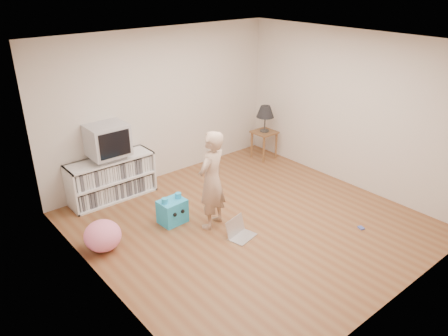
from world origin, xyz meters
name	(u,v)px	position (x,y,z in m)	size (l,w,h in m)	color
ground	(249,223)	(0.00, 0.00, 0.00)	(4.50, 4.50, 0.00)	brown
walls	(252,141)	(0.00, 0.00, 1.30)	(4.52, 4.52, 2.60)	beige
ceiling	(255,43)	(0.00, 0.00, 2.60)	(4.50, 4.50, 0.01)	white
media_unit	(111,178)	(-1.18, 2.04, 0.35)	(1.40, 0.45, 0.70)	white
dvd_deck	(109,157)	(-1.18, 2.02, 0.73)	(0.45, 0.35, 0.07)	gray
crt_tv	(107,140)	(-1.18, 2.02, 1.02)	(0.60, 0.53, 0.50)	#ACACB1
side_table	(264,138)	(1.92, 1.65, 0.42)	(0.42, 0.42, 0.55)	brown
table_lamp	(265,112)	(1.92, 1.65, 0.94)	(0.34, 0.34, 0.52)	#333333
person	(212,180)	(-0.45, 0.32, 0.73)	(0.53, 0.35, 1.46)	tan
laptop	(239,232)	(-0.35, -0.15, 0.07)	(0.43, 0.37, 0.26)	silver
playing_cards	(361,228)	(1.15, -1.15, 0.01)	(0.07, 0.09, 0.02)	#4256B2
plush_blue	(172,211)	(-0.85, 0.75, 0.19)	(0.40, 0.35, 0.44)	#25B2F9
plush_pink	(103,236)	(-1.95, 0.77, 0.21)	(0.49, 0.49, 0.42)	pink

